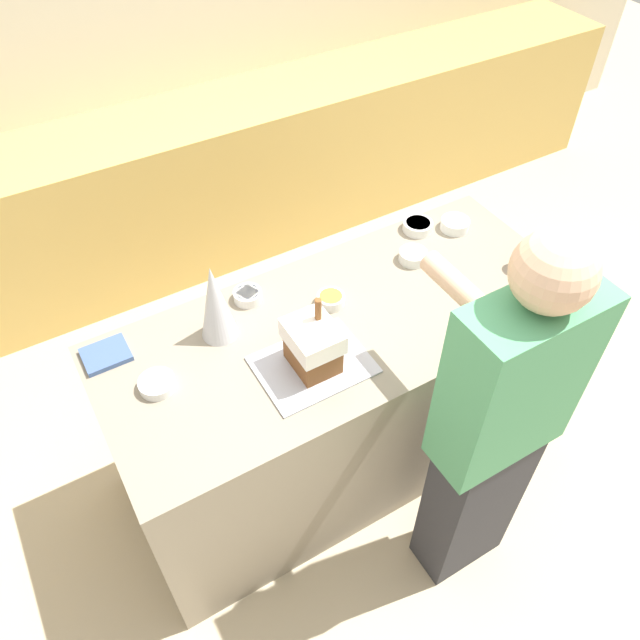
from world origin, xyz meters
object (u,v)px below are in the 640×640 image
baking_tray (313,365)px  cookbook (106,355)px  mug (526,258)px  gingerbread_house (313,345)px  candy_bowl_beside_tree (455,224)px  decorative_tree (215,302)px  candy_bowl_far_left (331,299)px  candy_bowl_front_corner (248,295)px  candy_bowl_far_right (418,226)px  candy_bowl_near_tray_right (413,256)px  person (495,431)px  candy_bowl_behind_tray (157,384)px

baking_tray → cookbook: (-0.62, 0.41, 0.01)m
cookbook → mug: mug is taller
gingerbread_house → candy_bowl_beside_tree: 1.00m
decorative_tree → candy_bowl_far_left: bearing=-9.5°
candy_bowl_far_left → candy_bowl_front_corner: (-0.27, 0.18, 0.00)m
candy_bowl_far_right → mug: mug is taller
candy_bowl_near_tray_right → candy_bowl_beside_tree: candy_bowl_beside_tree is taller
candy_bowl_front_corner → person: (0.44, -0.94, -0.06)m
cookbook → mug: (1.63, -0.39, 0.04)m
gingerbread_house → candy_bowl_far_right: 0.90m
decorative_tree → candy_bowl_far_right: (1.00, 0.13, -0.14)m
baking_tray → decorative_tree: decorative_tree is taller
candy_bowl_near_tray_right → person: (-0.25, -0.81, -0.06)m
candy_bowl_front_corner → person: bearing=-64.8°
candy_bowl_far_left → cookbook: candy_bowl_far_left is taller
candy_bowl_front_corner → candy_bowl_far_right: size_ratio=0.86×
candy_bowl_far_right → cookbook: candy_bowl_far_right is taller
cookbook → candy_bowl_behind_tray: bearing=-63.7°
candy_bowl_behind_tray → candy_bowl_near_tray_right: size_ratio=1.09×
baking_tray → decorative_tree: bearing=125.5°
candy_bowl_beside_tree → person: person is taller
baking_tray → candy_bowl_far_left: 0.32m
decorative_tree → person: 1.05m
candy_bowl_front_corner → candy_bowl_far_right: (0.83, 0.02, 0.00)m
baking_tray → candy_bowl_near_tray_right: size_ratio=3.37×
candy_bowl_beside_tree → cookbook: 1.55m
cookbook → person: person is taller
candy_bowl_far_left → candy_bowl_far_right: 0.60m
candy_bowl_far_left → candy_bowl_behind_tray: bearing=-176.0°
candy_bowl_front_corner → candy_bowl_far_right: same height
baking_tray → mug: size_ratio=3.90×
candy_bowl_behind_tray → mug: bearing=-6.4°
gingerbread_house → mug: bearing=0.9°
candy_bowl_far_left → baking_tray: bearing=-132.4°
candy_bowl_far_right → gingerbread_house: bearing=-150.7°
candy_bowl_behind_tray → gingerbread_house: bearing=-20.0°
candy_bowl_far_left → candy_bowl_far_right: size_ratio=0.83×
cookbook → person: size_ratio=0.10×
candy_bowl_near_tray_right → person: person is taller
candy_bowl_far_right → candy_bowl_beside_tree: size_ratio=1.04×
mug → candy_bowl_front_corner: bearing=159.3°
candy_bowl_front_corner → candy_bowl_beside_tree: bearing=-3.2°
cookbook → mug: size_ratio=1.61×
decorative_tree → candy_bowl_beside_tree: size_ratio=2.59×
person → mug: bearing=41.0°
cookbook → person: bearing=-42.8°
cookbook → candy_bowl_near_tray_right: bearing=-5.8°
candy_bowl_near_tray_right → candy_bowl_beside_tree: (0.29, 0.08, 0.00)m
candy_bowl_front_corner → person: size_ratio=0.07×
candy_bowl_near_tray_right → candy_bowl_far_right: 0.21m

